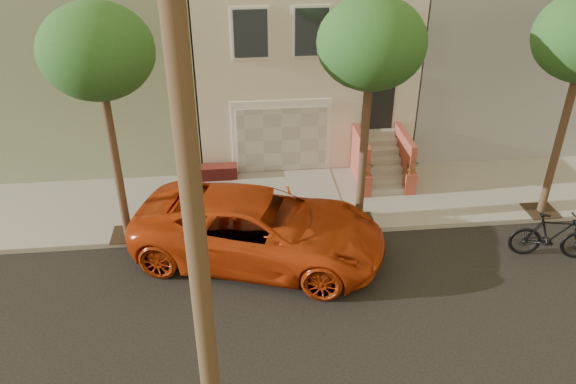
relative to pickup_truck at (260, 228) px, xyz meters
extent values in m
plane|color=black|center=(1.90, -2.72, -0.90)|extent=(90.00, 90.00, 0.00)
cube|color=#9B978C|center=(1.90, 2.63, -0.83)|extent=(40.00, 3.70, 0.15)
cube|color=#BBAFA0|center=(1.90, 8.48, 2.75)|extent=(7.00, 8.00, 7.00)
cube|color=gray|center=(-4.90, 8.48, 2.75)|extent=(6.50, 8.00, 7.00)
cube|color=gray|center=(8.70, 8.48, 2.75)|extent=(6.50, 8.00, 7.00)
cube|color=silver|center=(1.00, 4.50, 0.50)|extent=(3.20, 0.12, 2.50)
cube|color=#B4B4AF|center=(1.00, 4.44, 0.40)|extent=(2.90, 0.06, 2.20)
cube|color=#9B978C|center=(1.00, 2.63, -0.74)|extent=(3.20, 3.70, 0.02)
cube|color=maroon|center=(-1.20, 4.18, -0.53)|extent=(1.40, 0.45, 0.44)
cube|color=black|center=(4.10, 4.45, 1.65)|extent=(1.00, 0.06, 2.00)
cube|color=#3F4751|center=(0.10, 4.45, 3.85)|extent=(1.00, 0.06, 1.40)
cube|color=silver|center=(0.10, 4.47, 3.85)|extent=(1.15, 0.05, 1.55)
cube|color=#3F4751|center=(1.90, 4.45, 3.85)|extent=(1.00, 0.06, 1.40)
cube|color=silver|center=(1.90, 4.47, 3.85)|extent=(1.15, 0.05, 1.55)
cube|color=#3F4751|center=(3.70, 4.45, 3.85)|extent=(1.00, 0.06, 1.40)
cube|color=silver|center=(3.70, 4.47, 3.85)|extent=(1.15, 0.05, 1.55)
cube|color=#9B978C|center=(4.10, 2.66, -0.65)|extent=(1.20, 0.28, 0.20)
cube|color=#9B978C|center=(4.10, 2.94, -0.45)|extent=(1.20, 0.28, 0.20)
cube|color=#9B978C|center=(4.10, 3.22, -0.25)|extent=(1.20, 0.28, 0.20)
cube|color=#9B978C|center=(4.10, 3.50, -0.05)|extent=(1.20, 0.28, 0.20)
cube|color=#9B978C|center=(4.10, 3.78, 0.15)|extent=(1.20, 0.28, 0.20)
cube|color=#9B978C|center=(4.10, 4.06, 0.35)|extent=(1.20, 0.28, 0.20)
cube|color=#9B978C|center=(4.10, 4.34, 0.55)|extent=(1.20, 0.28, 0.20)
cube|color=#9A4132|center=(3.40, 3.50, 0.05)|extent=(0.18, 1.96, 1.60)
cube|color=#9A4132|center=(4.80, 3.50, 0.05)|extent=(0.18, 1.96, 1.60)
cube|color=#9A4132|center=(3.40, 2.62, -0.40)|extent=(0.35, 0.35, 0.70)
imported|color=#1F481A|center=(3.40, 2.62, 0.17)|extent=(0.40, 0.35, 0.45)
cube|color=#9A4132|center=(4.80, 2.62, -0.40)|extent=(0.35, 0.35, 0.70)
imported|color=#1F481A|center=(4.80, 2.62, 0.17)|extent=(0.41, 0.35, 0.45)
cube|color=#2D2116|center=(-3.60, 1.18, -0.75)|extent=(0.90, 0.90, 0.02)
cylinder|color=#3B2A1A|center=(-3.60, 1.18, 1.35)|extent=(0.22, 0.22, 4.20)
ellipsoid|color=#1F481A|center=(-3.60, 1.18, 4.40)|extent=(2.70, 2.57, 2.29)
cube|color=#2D2116|center=(2.90, 1.18, -0.75)|extent=(0.90, 0.90, 0.02)
cylinder|color=#3B2A1A|center=(2.90, 1.18, 1.35)|extent=(0.22, 0.22, 4.20)
ellipsoid|color=#1F481A|center=(2.90, 1.18, 4.40)|extent=(2.70, 2.57, 2.29)
cube|color=#2D2116|center=(8.40, 1.18, -0.75)|extent=(0.90, 0.90, 0.02)
cylinder|color=#3B2A1A|center=(8.40, 1.18, 1.35)|extent=(0.22, 0.22, 4.20)
cylinder|color=#402F1D|center=(-1.10, -5.92, 4.10)|extent=(0.30, 0.30, 10.00)
imported|color=#B3350E|center=(0.00, 0.00, 0.00)|extent=(7.09, 4.82, 1.80)
imported|color=black|center=(7.62, -0.78, -0.25)|extent=(2.26, 1.08, 1.31)
camera|label=1|loc=(-0.52, -12.18, 8.22)|focal=35.34mm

